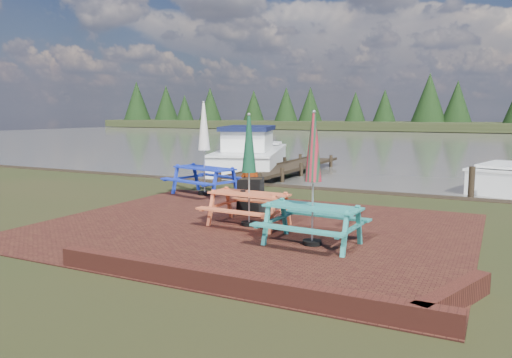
{
  "coord_description": "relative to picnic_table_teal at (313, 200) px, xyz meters",
  "views": [
    {
      "loc": [
        4.74,
        -8.31,
        2.48
      ],
      "look_at": [
        -0.14,
        1.55,
        1.0
      ],
      "focal_mm": 35.0,
      "sensor_mm": 36.0,
      "label": 1
    }
  ],
  "objects": [
    {
      "name": "ground",
      "position": [
        -1.65,
        -0.29,
        -0.87
      ],
      "size": [
        120.0,
        120.0,
        0.0
      ],
      "primitive_type": "plane",
      "color": "black",
      "rests_on": "ground"
    },
    {
      "name": "paving",
      "position": [
        -1.65,
        0.71,
        -0.86
      ],
      "size": [
        9.0,
        7.5,
        0.02
      ],
      "primitive_type": "cube",
      "color": "#3B1812",
      "rests_on": "ground"
    },
    {
      "name": "brick_wall",
      "position": [
        0.49,
        -2.71,
        -0.72
      ],
      "size": [
        6.21,
        1.79,
        0.3
      ],
      "color": "#4C1E16",
      "rests_on": "ground"
    },
    {
      "name": "water",
      "position": [
        -1.65,
        36.71,
        -0.87
      ],
      "size": [
        120.0,
        60.0,
        0.02
      ],
      "primitive_type": "cube",
      "color": "#4C4A41",
      "rests_on": "ground"
    },
    {
      "name": "far_treeline",
      "position": [
        -1.65,
        65.71,
        2.41
      ],
      "size": [
        120.0,
        10.0,
        8.1
      ],
      "color": "black",
      "rests_on": "ground"
    },
    {
      "name": "picnic_table_teal",
      "position": [
        0.0,
        0.0,
        0.0
      ],
      "size": [
        1.89,
        1.71,
        2.48
      ],
      "rotation": [
        0.0,
        0.0,
        -0.07
      ],
      "color": "teal",
      "rests_on": "ground"
    },
    {
      "name": "picnic_table_red",
      "position": [
        -1.79,
        0.91,
        -0.02
      ],
      "size": [
        1.84,
        1.66,
        2.43
      ],
      "rotation": [
        0.0,
        0.0,
        -0.06
      ],
      "color": "#DF6339",
      "rests_on": "ground"
    },
    {
      "name": "picnic_table_blue",
      "position": [
        -4.85,
        3.97,
        0.1
      ],
      "size": [
        2.4,
        2.25,
        2.77
      ],
      "rotation": [
        0.0,
        0.0,
        -0.28
      ],
      "color": "#172DB3",
      "rests_on": "ground"
    },
    {
      "name": "chalkboard",
      "position": [
        -2.32,
        2.05,
        -0.41
      ],
      "size": [
        0.57,
        0.8,
        0.89
      ],
      "rotation": [
        0.0,
        0.0,
        0.63
      ],
      "color": "black",
      "rests_on": "ground"
    },
    {
      "name": "jetty",
      "position": [
        -5.15,
        10.98,
        -0.76
      ],
      "size": [
        1.76,
        9.08,
        1.0
      ],
      "color": "black",
      "rests_on": "ground"
    },
    {
      "name": "boat_jetty",
      "position": [
        -7.42,
        12.09,
        -0.4
      ],
      "size": [
        4.95,
        8.2,
        2.25
      ],
      "rotation": [
        0.0,
        0.0,
        0.32
      ],
      "color": "white",
      "rests_on": "ground"
    },
    {
      "name": "person",
      "position": [
        -4.06,
        5.43,
        0.11
      ],
      "size": [
        0.8,
        0.62,
        1.96
      ],
      "primitive_type": "imported",
      "rotation": [
        0.0,
        0.0,
        3.37
      ],
      "color": "gray",
      "rests_on": "ground"
    }
  ]
}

